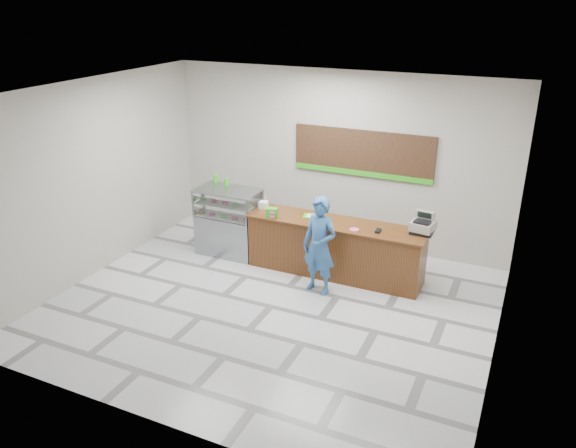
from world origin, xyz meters
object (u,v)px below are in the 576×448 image
at_px(display_case, 229,221).
at_px(customer, 320,246).
at_px(serving_tray, 313,216).
at_px(cash_register, 423,225).
at_px(sales_counter, 335,248).

height_order(display_case, customer, customer).
distance_m(serving_tray, customer, 0.92).
xyz_separation_m(cash_register, serving_tray, (-1.98, -0.11, -0.12)).
bearing_deg(sales_counter, customer, -92.38).
distance_m(display_case, customer, 2.31).
relative_size(cash_register, customer, 0.26).
xyz_separation_m(sales_counter, cash_register, (1.50, 0.18, 0.65)).
bearing_deg(customer, display_case, 174.38).
height_order(sales_counter, cash_register, cash_register).
bearing_deg(customer, sales_counter, 99.91).
xyz_separation_m(display_case, customer, (2.19, -0.71, 0.19)).
bearing_deg(sales_counter, cash_register, 6.92).
relative_size(display_case, serving_tray, 3.42).
xyz_separation_m(serving_tray, customer, (0.45, -0.78, -0.18)).
distance_m(cash_register, serving_tray, 1.98).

